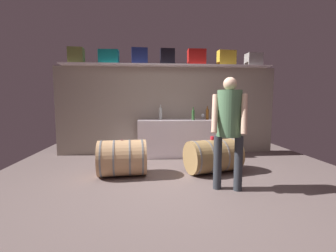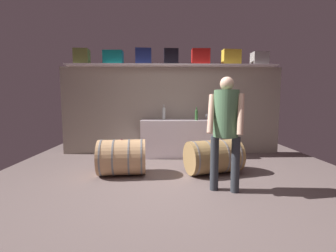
{
  "view_description": "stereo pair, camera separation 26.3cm",
  "coord_description": "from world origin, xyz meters",
  "px_view_note": "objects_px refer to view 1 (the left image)",
  "views": [
    {
      "loc": [
        -0.49,
        -3.3,
        1.29
      ],
      "look_at": [
        -0.13,
        0.87,
        0.83
      ],
      "focal_mm": 25.31,
      "sensor_mm": 36.0,
      "label": 1
    },
    {
      "loc": [
        -0.23,
        -3.31,
        1.29
      ],
      "look_at": [
        -0.13,
        0.87,
        0.83
      ],
      "focal_mm": 25.31,
      "sensor_mm": 36.0,
      "label": 2
    }
  ],
  "objects_px": {
    "toolcase_teal": "(109,57)",
    "toolcase_grey": "(253,60)",
    "wine_barrel_near": "(213,156)",
    "wine_bottle_green": "(193,114)",
    "winemaker_pouring": "(229,122)",
    "toolcase_navy": "(140,56)",
    "tasting_cup": "(212,138)",
    "toolcase_black": "(167,57)",
    "wine_glass": "(203,116)",
    "wine_barrel_far": "(122,158)",
    "toolcase_red": "(197,57)",
    "wine_bottle_amber": "(207,114)",
    "wine_bottle_clear": "(161,113)",
    "toolcase_yellow": "(226,58)",
    "work_cabinet": "(176,138)",
    "toolcase_olive": "(76,56)"
  },
  "relations": [
    {
      "from": "toolcase_navy",
      "to": "toolcase_grey",
      "type": "distance_m",
      "value": 2.67
    },
    {
      "from": "toolcase_red",
      "to": "wine_bottle_clear",
      "type": "height_order",
      "value": "toolcase_red"
    },
    {
      "from": "wine_bottle_clear",
      "to": "work_cabinet",
      "type": "bearing_deg",
      "value": -5.87
    },
    {
      "from": "wine_glass",
      "to": "toolcase_grey",
      "type": "bearing_deg",
      "value": 5.22
    },
    {
      "from": "wine_barrel_far",
      "to": "toolcase_navy",
      "type": "bearing_deg",
      "value": 75.54
    },
    {
      "from": "tasting_cup",
      "to": "toolcase_yellow",
      "type": "bearing_deg",
      "value": 64.15
    },
    {
      "from": "wine_glass",
      "to": "toolcase_red",
      "type": "bearing_deg",
      "value": 141.89
    },
    {
      "from": "wine_glass",
      "to": "wine_barrel_far",
      "type": "xyz_separation_m",
      "value": [
        -1.72,
        -1.41,
        -0.62
      ]
    },
    {
      "from": "toolcase_teal",
      "to": "toolcase_grey",
      "type": "xyz_separation_m",
      "value": [
        3.35,
        0.0,
        -0.01
      ]
    },
    {
      "from": "toolcase_teal",
      "to": "wine_barrel_far",
      "type": "distance_m",
      "value": 2.49
    },
    {
      "from": "wine_bottle_green",
      "to": "wine_barrel_near",
      "type": "xyz_separation_m",
      "value": [
        0.14,
        -1.17,
        -0.67
      ]
    },
    {
      "from": "wine_barrel_near",
      "to": "wine_bottle_green",
      "type": "bearing_deg",
      "value": 81.02
    },
    {
      "from": "wine_barrel_near",
      "to": "wine_bottle_clear",
      "type": "bearing_deg",
      "value": 107.34
    },
    {
      "from": "toolcase_yellow",
      "to": "wine_bottle_amber",
      "type": "relative_size",
      "value": 1.34
    },
    {
      "from": "toolcase_olive",
      "to": "wine_barrel_near",
      "type": "height_order",
      "value": "toolcase_olive"
    },
    {
      "from": "toolcase_navy",
      "to": "tasting_cup",
      "type": "height_order",
      "value": "toolcase_navy"
    },
    {
      "from": "toolcase_navy",
      "to": "toolcase_black",
      "type": "xyz_separation_m",
      "value": [
        0.63,
        0.0,
        -0.0
      ]
    },
    {
      "from": "wine_glass",
      "to": "wine_barrel_near",
      "type": "height_order",
      "value": "wine_glass"
    },
    {
      "from": "toolcase_red",
      "to": "wine_bottle_amber",
      "type": "height_order",
      "value": "toolcase_red"
    },
    {
      "from": "toolcase_black",
      "to": "wine_bottle_green",
      "type": "relative_size",
      "value": 1.21
    },
    {
      "from": "toolcase_black",
      "to": "toolcase_grey",
      "type": "relative_size",
      "value": 1.02
    },
    {
      "from": "toolcase_navy",
      "to": "winemaker_pouring",
      "type": "height_order",
      "value": "toolcase_navy"
    },
    {
      "from": "toolcase_red",
      "to": "wine_bottle_green",
      "type": "relative_size",
      "value": 1.4
    },
    {
      "from": "toolcase_black",
      "to": "toolcase_grey",
      "type": "bearing_deg",
      "value": -2.75
    },
    {
      "from": "wine_glass",
      "to": "wine_barrel_near",
      "type": "relative_size",
      "value": 0.12
    },
    {
      "from": "wine_barrel_near",
      "to": "toolcase_yellow",
      "type": "bearing_deg",
      "value": 49.0
    },
    {
      "from": "tasting_cup",
      "to": "winemaker_pouring",
      "type": "distance_m",
      "value": 0.91
    },
    {
      "from": "wine_bottle_clear",
      "to": "wine_barrel_far",
      "type": "bearing_deg",
      "value": -118.06
    },
    {
      "from": "toolcase_navy",
      "to": "winemaker_pouring",
      "type": "xyz_separation_m",
      "value": [
        1.3,
        -2.29,
        -1.29
      ]
    },
    {
      "from": "wine_barrel_near",
      "to": "wine_glass",
      "type": "bearing_deg",
      "value": 68.97
    },
    {
      "from": "wine_barrel_near",
      "to": "winemaker_pouring",
      "type": "relative_size",
      "value": 0.66
    },
    {
      "from": "toolcase_olive",
      "to": "work_cabinet",
      "type": "bearing_deg",
      "value": -8.44
    },
    {
      "from": "toolcase_teal",
      "to": "wine_bottle_amber",
      "type": "height_order",
      "value": "toolcase_teal"
    },
    {
      "from": "toolcase_teal",
      "to": "work_cabinet",
      "type": "height_order",
      "value": "toolcase_teal"
    },
    {
      "from": "work_cabinet",
      "to": "wine_glass",
      "type": "distance_m",
      "value": 0.81
    },
    {
      "from": "wine_bottle_clear",
      "to": "wine_bottle_amber",
      "type": "bearing_deg",
      "value": -4.04
    },
    {
      "from": "toolcase_grey",
      "to": "toolcase_black",
      "type": "bearing_deg",
      "value": -179.73
    },
    {
      "from": "wine_barrel_far",
      "to": "tasting_cup",
      "type": "height_order",
      "value": "tasting_cup"
    },
    {
      "from": "toolcase_black",
      "to": "winemaker_pouring",
      "type": "bearing_deg",
      "value": -76.41
    },
    {
      "from": "wine_bottle_green",
      "to": "wine_barrel_far",
      "type": "bearing_deg",
      "value": -139.98
    },
    {
      "from": "winemaker_pouring",
      "to": "toolcase_navy",
      "type": "bearing_deg",
      "value": -41.65
    },
    {
      "from": "toolcase_black",
      "to": "wine_glass",
      "type": "bearing_deg",
      "value": -10.48
    },
    {
      "from": "wine_bottle_green",
      "to": "wine_barrel_near",
      "type": "relative_size",
      "value": 0.27
    },
    {
      "from": "toolcase_yellow",
      "to": "wine_bottle_green",
      "type": "height_order",
      "value": "toolcase_yellow"
    },
    {
      "from": "wine_bottle_clear",
      "to": "wine_barrel_far",
      "type": "distance_m",
      "value": 1.7
    },
    {
      "from": "toolcase_teal",
      "to": "toolcase_yellow",
      "type": "distance_m",
      "value": 2.69
    },
    {
      "from": "toolcase_teal",
      "to": "winemaker_pouring",
      "type": "relative_size",
      "value": 0.27
    },
    {
      "from": "work_cabinet",
      "to": "toolcase_grey",
      "type": "bearing_deg",
      "value": 5.48
    },
    {
      "from": "work_cabinet",
      "to": "wine_bottle_green",
      "type": "bearing_deg",
      "value": -17.8
    },
    {
      "from": "toolcase_black",
      "to": "tasting_cup",
      "type": "distance_m",
      "value": 2.3
    }
  ]
}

